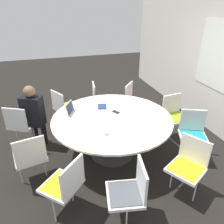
# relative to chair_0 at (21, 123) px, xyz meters

# --- Properties ---
(ground_plane) EXTENTS (16.00, 16.00, 0.00)m
(ground_plane) POSITION_rel_chair_0_xyz_m (0.70, 1.52, -0.52)
(ground_plane) COLOR black
(conference_table) EXTENTS (2.01, 2.01, 0.75)m
(conference_table) POSITION_rel_chair_0_xyz_m (0.70, 1.52, 0.12)
(conference_table) COLOR #333333
(conference_table) RESTS_ON ground_plane
(chair_0) EXTENTS (0.57, 0.58, 0.87)m
(chair_0) POSITION_rel_chair_0_xyz_m (0.00, 0.00, 0.00)
(chair_0) COLOR white
(chair_0) RESTS_ON ground_plane
(chair_1) EXTENTS (0.50, 0.51, 0.87)m
(chair_1) POSITION_rel_chair_0_xyz_m (1.03, 0.19, 0.00)
(chair_1) COLOR white
(chair_1) RESTS_ON ground_plane
(chair_2) EXTENTS (0.61, 0.61, 0.87)m
(chair_2) POSITION_rel_chair_0_xyz_m (1.72, 0.61, 0.00)
(chair_2) COLOR white
(chair_2) RESTS_ON ground_plane
(chair_3) EXTENTS (0.51, 0.50, 0.87)m
(chair_3) POSITION_rel_chair_0_xyz_m (2.06, 1.33, 0.00)
(chair_3) COLOR white
(chair_3) RESTS_ON ground_plane
(chair_4) EXTENTS (0.59, 0.58, 0.87)m
(chair_4) POSITION_rel_chair_0_xyz_m (1.85, 2.26, 0.00)
(chair_4) COLOR white
(chair_4) RESTS_ON ground_plane
(chair_5) EXTENTS (0.56, 0.57, 0.87)m
(chair_5) POSITION_rel_chair_0_xyz_m (1.17, 2.81, 0.00)
(chair_5) COLOR white
(chair_5) RESTS_ON ground_plane
(chair_6) EXTENTS (0.46, 0.48, 0.87)m
(chair_6) POSITION_rel_chair_0_xyz_m (0.49, 2.88, 0.00)
(chair_6) COLOR white
(chair_6) RESTS_ON ground_plane
(chair_7) EXTENTS (0.61, 0.61, 0.87)m
(chair_7) POSITION_rel_chair_0_xyz_m (-0.38, 2.37, 0.00)
(chair_7) COLOR white
(chair_7) RESTS_ON ground_plane
(chair_8) EXTENTS (0.50, 0.48, 0.87)m
(chair_8) POSITION_rel_chair_0_xyz_m (-0.67, 1.65, 0.00)
(chair_8) COLOR white
(chair_8) RESTS_ON ground_plane
(chair_9) EXTENTS (0.59, 0.58, 0.87)m
(chair_9) POSITION_rel_chair_0_xyz_m (-0.48, 0.82, 0.00)
(chair_9) COLOR white
(chair_9) RESTS_ON ground_plane
(person_0) EXTENTS (0.36, 0.42, 1.22)m
(person_0) POSITION_rel_chair_0_xyz_m (0.03, 0.25, 0.19)
(person_0) COLOR black
(person_0) RESTS_ON ground_plane
(laptop) EXTENTS (0.37, 0.35, 0.21)m
(laptop) POSITION_rel_chair_0_xyz_m (0.39, 0.92, 0.28)
(laptop) COLOR silver
(laptop) RESTS_ON conference_table
(spiral_notebook) EXTENTS (0.24, 0.20, 0.02)m
(spiral_notebook) POSITION_rel_chair_0_xyz_m (0.26, 1.46, 0.24)
(spiral_notebook) COLOR navy
(spiral_notebook) RESTS_ON conference_table
(coffee_cup) EXTENTS (0.08, 0.08, 0.08)m
(coffee_cup) POSITION_rel_chair_0_xyz_m (1.17, 1.26, 0.27)
(coffee_cup) COLOR white
(coffee_cup) RESTS_ON conference_table
(cell_phone) EXTENTS (0.16, 0.13, 0.01)m
(cell_phone) POSITION_rel_chair_0_xyz_m (0.54, 1.64, 0.23)
(cell_phone) COLOR black
(cell_phone) RESTS_ON conference_table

